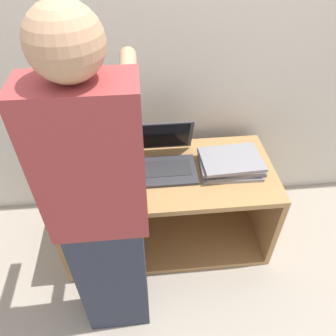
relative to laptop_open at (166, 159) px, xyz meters
name	(u,v)px	position (x,y,z in m)	size (l,w,h in m)	color
ground_plane	(171,273)	(0.00, -0.38, -0.68)	(12.00, 12.00, 0.00)	#9E9384
wall_back	(159,53)	(0.00, 0.37, 0.52)	(8.00, 0.05, 2.40)	beige
cart	(166,199)	(0.00, 0.01, -0.37)	(1.34, 0.64, 0.63)	#A87A47
laptop_open	(166,159)	(0.00, 0.00, 0.00)	(0.37, 0.36, 0.27)	#333338
laptop_stack_left	(101,167)	(-0.39, -0.06, 0.02)	(0.39, 0.29, 0.15)	#B7B7BC
laptop_stack_right	(230,163)	(0.39, -0.06, -0.01)	(0.39, 0.29, 0.08)	gray
person	(102,215)	(-0.33, -0.59, 0.21)	(0.40, 0.54, 1.76)	#2D3342
inventory_tag	(97,165)	(-0.40, -0.13, 0.10)	(0.06, 0.02, 0.01)	red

